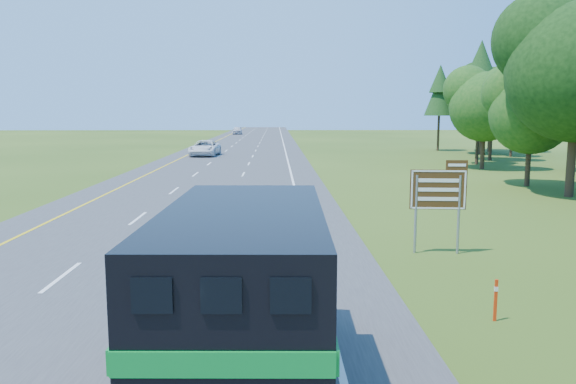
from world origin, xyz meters
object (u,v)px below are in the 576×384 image
at_px(exit_sign, 439,193).
at_px(white_suv, 205,148).
at_px(far_car, 237,130).
at_px(horse_truck, 247,296).

bearing_deg(exit_sign, white_suv, 111.75).
bearing_deg(exit_sign, far_car, 102.26).
relative_size(white_suv, exit_sign, 1.92).
xyz_separation_m(horse_truck, exit_sign, (5.89, 9.68, 0.26)).
bearing_deg(white_suv, exit_sign, -69.88).
distance_m(horse_truck, exit_sign, 11.33).
distance_m(far_car, exit_sign, 106.07).
bearing_deg(far_car, exit_sign, -83.73).
height_order(white_suv, far_car, white_suv).
bearing_deg(white_suv, horse_truck, -79.03).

